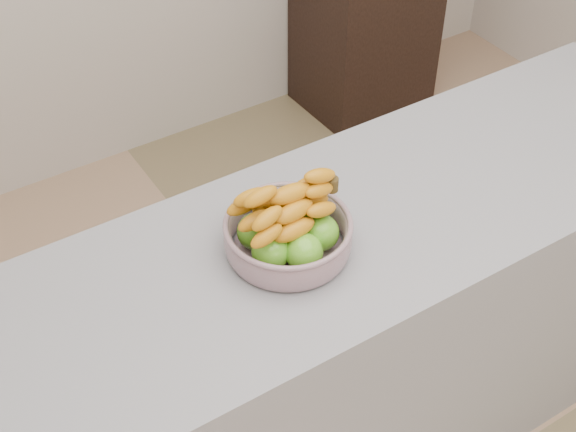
% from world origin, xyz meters
% --- Properties ---
extents(counter, '(2.00, 0.60, 0.90)m').
position_xyz_m(counter, '(0.00, 0.31, 0.45)').
color(counter, gray).
rests_on(counter, ground).
extents(cabinet, '(0.55, 0.44, 0.97)m').
position_xyz_m(cabinet, '(1.11, 1.78, 0.49)').
color(cabinet, black).
rests_on(cabinet, ground).
extents(fruit_bowl, '(0.28, 0.28, 0.18)m').
position_xyz_m(fruit_bowl, '(-0.23, 0.31, 0.96)').
color(fruit_bowl, '#99A9B7').
rests_on(fruit_bowl, counter).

